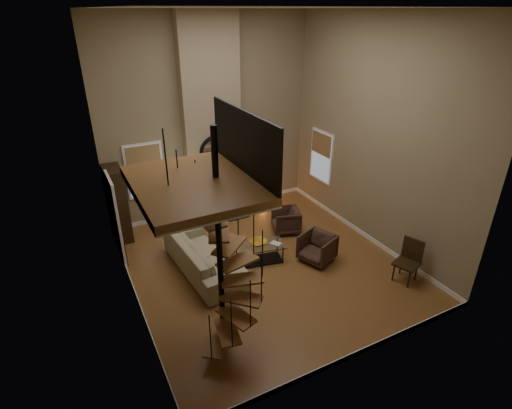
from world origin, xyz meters
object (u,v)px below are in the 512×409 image
armchair_far (319,247)px  accent_lamp (263,196)px  hutch (118,205)px  armchair_near (288,220)px  sofa (203,256)px  coffee_table (259,251)px  side_chair (409,259)px  floor_lamp (183,185)px

armchair_far → accent_lamp: (0.28, 3.37, -0.10)m
hutch → armchair_near: (4.08, -1.78, -0.60)m
sofa → armchair_far: (2.64, -0.84, -0.04)m
coffee_table → side_chair: 3.38m
hutch → armchair_far: hutch is taller
hutch → sofa: 2.85m
coffee_table → side_chair: bearing=-39.0°
side_chair → armchair_near: bearing=112.7°
hutch → floor_lamp: hutch is taller
coffee_table → floor_lamp: (-1.13, 2.10, 1.13)m
sofa → armchair_far: bearing=-112.2°
coffee_table → accent_lamp: size_ratio=2.58×
sofa → armchair_near: size_ratio=3.59×
coffee_table → side_chair: (2.62, -2.12, 0.24)m
coffee_table → sofa: bearing=168.8°
armchair_near → floor_lamp: floor_lamp is taller
side_chair → floor_lamp: bearing=131.6°
hutch → floor_lamp: bearing=-20.1°
armchair_near → floor_lamp: bearing=-97.3°
sofa → accent_lamp: size_ratio=5.20×
armchair_near → floor_lamp: size_ratio=0.42×
coffee_table → floor_lamp: 2.63m
hutch → accent_lamp: hutch is taller
sofa → hutch: bearing=25.5°
armchair_far → side_chair: 2.03m
armchair_near → coffee_table: 1.63m
hutch → armchair_near: 4.49m
armchair_near → hutch: bearing=-95.1°
armchair_far → floor_lamp: floor_lamp is taller
sofa → armchair_far: 2.77m
hutch → armchair_near: hutch is taller
floor_lamp → hutch: bearing=159.9°
sofa → accent_lamp: sofa is taller
armchair_far → floor_lamp: size_ratio=0.44×
armchair_near → coffee_table: (-1.35, -0.90, -0.07)m
coffee_table → side_chair: side_chair is taller
hutch → coffee_table: (2.73, -2.68, -0.67)m
accent_lamp → armchair_far: bearing=-94.8°
sofa → accent_lamp: (2.92, 2.53, -0.15)m
hutch → armchair_far: 5.22m
coffee_table → side_chair: size_ratio=1.26×
hutch → armchair_far: bearing=-39.0°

